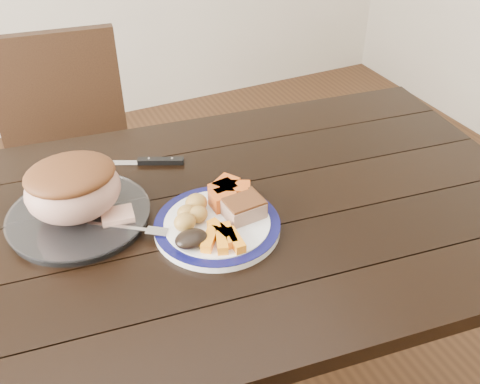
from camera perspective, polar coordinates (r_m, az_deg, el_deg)
name	(u,v)px	position (r m, az deg, el deg)	size (l,w,h in m)	color
dining_table	(206,244)	(1.29, -3.62, -5.57)	(1.70, 1.09, 0.75)	black
chair_far	(71,160)	(1.92, -17.55, 3.30)	(0.47, 0.48, 0.93)	black
dinner_plate	(217,226)	(1.18, -2.44, -3.66)	(0.28, 0.28, 0.02)	white
plate_rim	(217,223)	(1.17, -2.45, -3.34)	(0.28, 0.28, 0.02)	#0C0D40
serving_platter	(80,217)	(1.26, -16.74, -2.58)	(0.31, 0.31, 0.02)	white
pork_slice	(244,209)	(1.18, 0.38, -1.83)	(0.08, 0.07, 0.04)	tan
roasted_potatoes	(192,212)	(1.17, -5.18, -2.18)	(0.10, 0.10, 0.04)	gold
carrot_batons	(223,237)	(1.12, -1.82, -4.83)	(0.09, 0.11, 0.02)	orange
pumpkin_wedges	(228,193)	(1.22, -1.34, -0.07)	(0.11, 0.10, 0.04)	orange
dark_mushroom	(191,239)	(1.11, -5.21, -5.00)	(0.07, 0.05, 0.03)	black
fork	(133,229)	(1.18, -11.30, -3.91)	(0.15, 0.12, 0.00)	silver
roast_joint	(73,190)	(1.21, -17.35, 0.20)	(0.21, 0.18, 0.13)	tan
cut_slice	(118,216)	(1.21, -12.92, -2.52)	(0.07, 0.06, 0.02)	tan
carving_knife	(146,162)	(1.41, -10.03, 3.22)	(0.30, 0.15, 0.01)	silver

